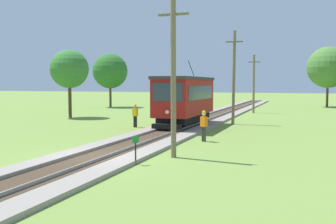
{
  "coord_description": "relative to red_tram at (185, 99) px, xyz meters",
  "views": [
    {
      "loc": [
        8.59,
        -14.78,
        3.31
      ],
      "look_at": [
        -0.77,
        11.74,
        1.27
      ],
      "focal_mm": 41.71,
      "sensor_mm": 36.0,
      "label": 1
    }
  ],
  "objects": [
    {
      "name": "utility_pole_mid",
      "position": [
        3.05,
        16.55,
        1.17
      ],
      "size": [
        1.4,
        0.42,
        6.54
      ],
      "color": "#7A664C",
      "rests_on": "ground"
    },
    {
      "name": "trackside_signal_marker",
      "position": [
        2.08,
        -13.79,
        -1.53
      ],
      "size": [
        0.21,
        0.21,
        1.18
      ],
      "color": "black",
      "rests_on": "ground"
    },
    {
      "name": "second_worker",
      "position": [
        -3.58,
        -1.23,
        -1.21
      ],
      "size": [
        0.42,
        0.3,
        1.78
      ],
      "rotation": [
        0.0,
        0.0,
        -1.75
      ],
      "color": "black",
      "rests_on": "ground"
    },
    {
      "name": "tree_right_near",
      "position": [
        -17.46,
        21.08,
        2.9
      ],
      "size": [
        4.91,
        4.91,
        7.56
      ],
      "color": "#4C3823",
      "rests_on": "ground"
    },
    {
      "name": "ground_plane",
      "position": [
        -0.0,
        -13.44,
        -2.19
      ],
      "size": [
        260.0,
        260.0,
        0.0
      ],
      "primitive_type": "plane",
      "color": "olive"
    },
    {
      "name": "track_worker",
      "position": [
        3.13,
        -6.6,
        -1.21
      ],
      "size": [
        0.45,
        0.42,
        1.78
      ],
      "rotation": [
        0.0,
        0.0,
        -2.19
      ],
      "color": "#38332D",
      "rests_on": "ground"
    },
    {
      "name": "track_ballast",
      "position": [
        -0.0,
        -13.44,
        -2.1
      ],
      "size": [
        4.2,
        120.0,
        0.18
      ],
      "primitive_type": "cube",
      "color": "gray",
      "rests_on": "ground"
    },
    {
      "name": "rail_right",
      "position": [
        0.72,
        -13.44,
        -1.94
      ],
      "size": [
        0.07,
        120.0,
        0.14
      ],
      "primitive_type": "cube",
      "color": "gray",
      "rests_on": "track_ballast"
    },
    {
      "name": "utility_pole_foreground",
      "position": [
        3.05,
        -11.81,
        1.51
      ],
      "size": [
        1.4,
        0.34,
        7.21
      ],
      "color": "#7A664C",
      "rests_on": "ground"
    },
    {
      "name": "utility_pole_near_tram",
      "position": [
        3.05,
        3.59,
        1.71
      ],
      "size": [
        1.4,
        0.6,
        7.62
      ],
      "color": "#7A664C",
      "rests_on": "ground"
    },
    {
      "name": "tree_left_near",
      "position": [
        11.5,
        31.41,
        3.42
      ],
      "size": [
        5.82,
        5.82,
        8.53
      ],
      "color": "#4C3823",
      "rests_on": "ground"
    },
    {
      "name": "rail_left",
      "position": [
        -0.72,
        -13.44,
        -1.94
      ],
      "size": [
        0.07,
        120.0,
        0.14
      ],
      "primitive_type": "cube",
      "color": "gray",
      "rests_on": "track_ballast"
    },
    {
      "name": "sleeper_bed",
      "position": [
        -0.0,
        -13.44,
        -2.01
      ],
      "size": [
        2.04,
        120.0,
        0.01
      ],
      "primitive_type": "cube",
      "color": "#423323",
      "rests_on": "track_ballast"
    },
    {
      "name": "tree_left_far",
      "position": [
        -13.15,
        4.51,
        2.54
      ],
      "size": [
        3.74,
        3.74,
        6.63
      ],
      "color": "#4C3823",
      "rests_on": "ground"
    },
    {
      "name": "red_tram",
      "position": [
        0.0,
        0.0,
        0.0
      ],
      "size": [
        2.6,
        8.54,
        4.79
      ],
      "color": "maroon",
      "rests_on": "rail_right"
    }
  ]
}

